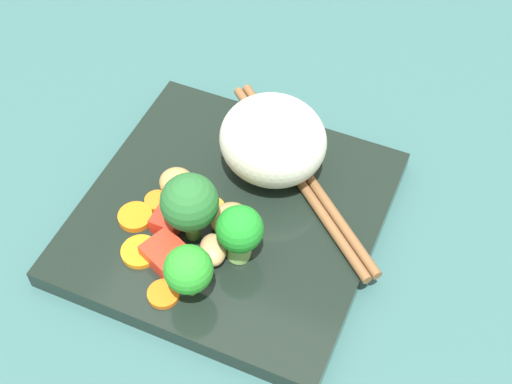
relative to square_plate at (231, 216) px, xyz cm
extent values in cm
cube|color=#305B59|center=(0.00, 0.00, -1.94)|extent=(110.00, 110.00, 2.00)
cube|color=black|center=(0.00, 0.00, 0.00)|extent=(25.74, 25.74, 1.87)
ellipsoid|color=white|center=(-1.41, -5.70, 4.88)|extent=(9.97, 9.25, 7.89)
cylinder|color=#569838|center=(1.63, 3.92, 2.23)|extent=(1.86, 1.97, 2.73)
sphere|color=#26662E|center=(1.77, 3.68, 5.36)|extent=(4.82, 4.82, 4.82)
cylinder|color=#7AB45A|center=(-2.77, 3.86, 2.03)|extent=(3.06, 3.15, 2.57)
sphere|color=#1D8B26|center=(-2.75, 3.85, 4.53)|extent=(3.90, 3.90, 3.90)
cylinder|color=#609B3F|center=(-0.61, 8.83, 2.16)|extent=(1.55, 1.65, 2.58)
sphere|color=green|center=(-0.84, 8.89, 4.51)|extent=(3.88, 3.88, 3.88)
cylinder|color=orange|center=(6.18, 2.03, 1.22)|extent=(2.82, 2.82, 0.56)
cylinder|color=orange|center=(1.11, 9.94, 1.15)|extent=(3.65, 3.65, 0.44)
cylinder|color=orange|center=(4.84, 7.24, 1.19)|extent=(3.35, 3.35, 0.50)
cylinder|color=orange|center=(7.04, 4.30, 1.23)|extent=(4.16, 4.16, 0.58)
cylinder|color=orange|center=(1.56, 0.77, 1.18)|extent=(3.23, 3.23, 0.48)
cube|color=red|center=(2.65, 6.78, 1.70)|extent=(4.18, 4.03, 1.52)
cube|color=red|center=(4.08, 3.77, 1.70)|extent=(2.40, 2.51, 1.53)
ellipsoid|color=tan|center=(-0.80, 4.95, 1.86)|extent=(3.48, 3.76, 1.85)
ellipsoid|color=tan|center=(5.25, 0.08, 2.07)|extent=(3.39, 3.25, 2.26)
ellipsoid|color=tan|center=(-0.69, 1.56, 1.94)|extent=(4.34, 4.48, 2.01)
cylinder|color=brown|center=(-4.35, -6.38, 1.37)|extent=(19.53, 16.21, 0.87)
cylinder|color=brown|center=(-3.75, -5.65, 1.37)|extent=(19.53, 16.21, 0.87)
camera|label=1|loc=(-17.89, 33.66, 50.72)|focal=50.51mm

